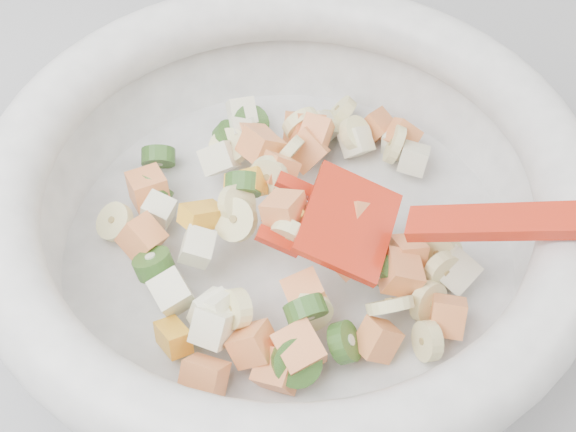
{
  "coord_description": "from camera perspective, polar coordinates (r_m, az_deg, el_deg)",
  "views": [
    {
      "loc": [
        0.09,
        1.09,
        1.33
      ],
      "look_at": [
        0.11,
        1.4,
        0.95
      ],
      "focal_mm": 50.0,
      "sensor_mm": 36.0,
      "label": 1
    }
  ],
  "objects": [
    {
      "name": "mixing_bowl",
      "position": [
        0.49,
        0.06,
        0.68
      ],
      "size": [
        0.44,
        0.37,
        0.15
      ],
      "color": "white",
      "rests_on": "counter"
    }
  ]
}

